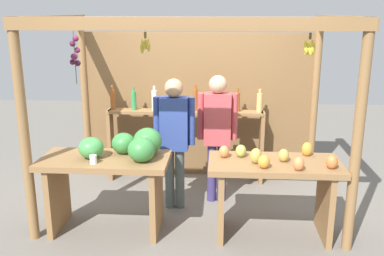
% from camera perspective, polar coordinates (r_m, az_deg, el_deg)
% --- Properties ---
extents(ground_plane, '(12.00, 12.00, 0.00)m').
position_cam_1_polar(ground_plane, '(5.39, 0.14, -9.87)').
color(ground_plane, slate).
rests_on(ground_plane, ground).
extents(market_stall, '(3.31, 2.03, 2.24)m').
position_cam_1_polar(market_stall, '(5.41, 0.45, 4.87)').
color(market_stall, olive).
rests_on(market_stall, ground).
extents(fruit_counter_left, '(1.34, 0.65, 1.10)m').
position_cam_1_polar(fruit_counter_left, '(4.58, -10.09, -4.83)').
color(fruit_counter_left, olive).
rests_on(fruit_counter_left, ground).
extents(fruit_counter_right, '(1.34, 0.64, 0.97)m').
position_cam_1_polar(fruit_counter_right, '(4.50, 10.83, -6.84)').
color(fruit_counter_right, olive).
rests_on(fruit_counter_right, ground).
extents(bottle_shelf_unit, '(2.13, 0.22, 1.35)m').
position_cam_1_polar(bottle_shelf_unit, '(5.80, -0.91, 0.57)').
color(bottle_shelf_unit, olive).
rests_on(bottle_shelf_unit, ground).
extents(vendor_man, '(0.48, 0.21, 1.56)m').
position_cam_1_polar(vendor_man, '(4.95, -2.37, -0.64)').
color(vendor_man, '#4B5959').
rests_on(vendor_man, ground).
extents(vendor_woman, '(0.48, 0.21, 1.57)m').
position_cam_1_polar(vendor_woman, '(5.13, 3.39, 0.01)').
color(vendor_woman, '#3B3365').
rests_on(vendor_woman, ground).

